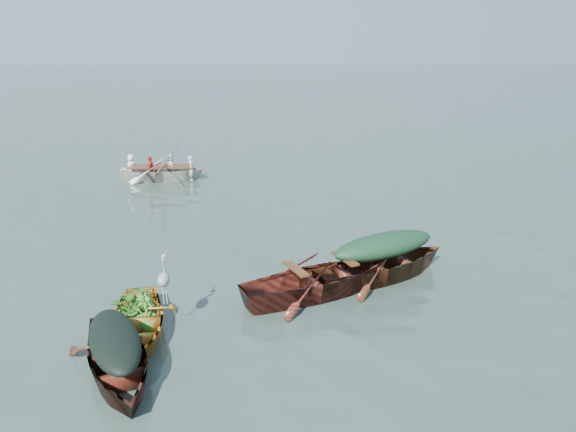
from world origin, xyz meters
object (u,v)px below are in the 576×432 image
Objects in this scene: open_wooden_boat at (320,295)px; rowed_boat at (162,181)px; dark_covered_boat at (118,375)px; green_tarp_boat at (382,279)px; yellow_dinghy at (137,337)px; heron at (164,288)px.

rowed_boat is (-4.98, 9.25, 0.00)m from open_wooden_boat.
green_tarp_boat is (4.98, 3.47, 0.00)m from dark_covered_boat.
green_tarp_boat reaches higher than dark_covered_boat.
yellow_dinghy is 0.73× the size of green_tarp_boat.
green_tarp_boat reaches higher than rowed_boat.
heron is at bearing 89.29° from green_tarp_boat.
rowed_boat is at bearing 3.71° from open_wooden_boat.
heron is at bearing -169.93° from rowed_boat.
green_tarp_boat is at bearing 16.31° from yellow_dinghy.
dark_covered_boat is 0.78× the size of open_wooden_boat.
yellow_dinghy is 0.90× the size of dark_covered_boat.
rowed_boat is at bearing 74.71° from dark_covered_boat.
dark_covered_boat is 12.07m from rowed_boat.
yellow_dinghy is at bearing 88.05° from green_tarp_boat.
yellow_dinghy is 1.08m from heron.
open_wooden_boat is at bearing -152.39° from rowed_boat.
green_tarp_boat is (4.94, 2.31, 0.00)m from yellow_dinghy.
dark_covered_boat is at bearing -123.01° from heron.
rowed_boat is at bearing 10.06° from green_tarp_boat.
yellow_dinghy is at bearing -172.83° from rowed_boat.
heron reaches higher than yellow_dinghy.
green_tarp_boat is at bearing 17.56° from heron.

